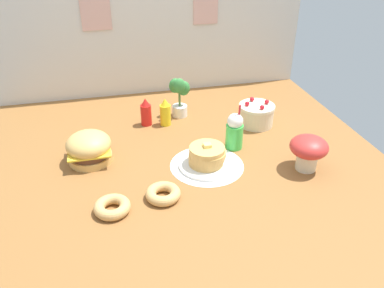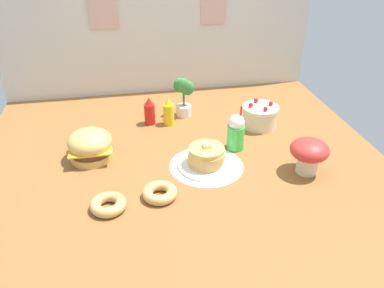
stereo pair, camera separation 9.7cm
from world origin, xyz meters
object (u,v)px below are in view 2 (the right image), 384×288
Objects in this scene: layer_cake at (260,116)px; mustard_bottle at (169,112)px; pancake_stack at (206,158)px; ketchup_bottle at (150,112)px; donut_chocolate at (160,192)px; burger at (90,145)px; cream_soda_cup at (236,132)px; potted_plant at (184,95)px; donut_pink_glaze at (108,204)px; mushroom_stool at (309,153)px.

layer_cake is 0.62m from mustard_bottle.
ketchup_bottle is at bearing 114.20° from pancake_stack.
donut_chocolate is (-0.30, -0.23, -0.03)m from pancake_stack.
burger is 0.68m from pancake_stack.
layer_cake is at bearing 10.39° from burger.
cream_soda_cup is 0.56m from potted_plant.
donut_pink_glaze is (-0.77, -0.44, -0.09)m from cream_soda_cup.
mushroom_stool reaches higher than donut_pink_glaze.
donut_pink_glaze and donut_chocolate have the same top height.
potted_plant reaches higher than cream_soda_cup.
burger is 1.06× the size of layer_cake.
burger is 0.54m from ketchup_bottle.
pancake_stack is 0.28m from cream_soda_cup.
layer_cake is 1.24m from donut_pink_glaze.
donut_chocolate is at bearing -107.20° from potted_plant.
mustard_bottle is at bearing 166.54° from layer_cake.
layer_cake reaches higher than donut_pink_glaze.
ketchup_bottle is 1.11m from mushroom_stool.
donut_pink_glaze is at bearing -153.30° from pancake_stack.
layer_cake is (0.46, 0.42, 0.02)m from pancake_stack.
mustard_bottle is 0.81m from donut_chocolate.
cream_soda_cup is 0.98× the size of potted_plant.
mushroom_stool is (0.84, 0.07, 0.10)m from donut_chocolate.
pancake_stack is 1.55× the size of mushroom_stool.
burger is 0.62m from mustard_bottle.
donut_chocolate is at bearing -141.66° from pancake_stack.
donut_pink_glaze is at bearing -108.31° from ketchup_bottle.
pancake_stack is 0.58m from mustard_bottle.
pancake_stack is at bearing -76.10° from mustard_bottle.
layer_cake is 0.83× the size of cream_soda_cup.
potted_plant reaches higher than layer_cake.
pancake_stack is at bearing -143.51° from cream_soda_cup.
ketchup_bottle is 0.66× the size of potted_plant.
mustard_bottle is at bearing 63.64° from donut_pink_glaze.
mustard_bottle is 0.66× the size of potted_plant.
potted_plant is at bearing 35.96° from burger.
potted_plant is at bearing 60.45° from donut_pink_glaze.
mustard_bottle is at bearing 34.28° from burger.
pancake_stack is at bearing -138.10° from layer_cake.
layer_cake is 1.25× the size of mustard_bottle.
layer_cake is at bearing 34.32° from donut_pink_glaze.
donut_chocolate is (-0.16, -0.80, -0.06)m from mustard_bottle.
cream_soda_cup is at bearing 37.56° from donut_chocolate.
donut_chocolate is 0.85m from mushroom_stool.
burger reaches higher than donut_pink_glaze.
donut_pink_glaze is (-0.42, -0.84, -0.06)m from mustard_bottle.
mushroom_stool is (0.54, -0.16, 0.07)m from pancake_stack.
layer_cake is 0.58m from mushroom_stool.
layer_cake is (1.12, 0.20, -0.01)m from burger.
cream_soda_cup is (0.36, -0.40, 0.02)m from mustard_bottle.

